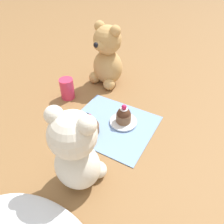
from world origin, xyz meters
name	(u,v)px	position (x,y,z in m)	size (l,w,h in m)	color
ground_plane	(112,125)	(0.00, 0.00, 0.00)	(4.00, 4.00, 0.00)	olive
knitted_placemat	(112,125)	(0.00, 0.00, 0.00)	(0.26, 0.23, 0.01)	#7A9ED1
teddy_bear_cream	(76,151)	(-0.03, 0.21, 0.11)	(0.12, 0.12, 0.22)	silver
teddy_bear_tan	(107,57)	(0.14, -0.21, 0.11)	(0.14, 0.13, 0.24)	tan
cupcake_near_cream_bear	(89,126)	(0.04, 0.06, 0.03)	(0.06, 0.06, 0.07)	brown
saucer_plate	(123,122)	(-0.03, -0.03, 0.01)	(0.09, 0.09, 0.01)	silver
cupcake_near_tan_bear	(124,115)	(-0.03, -0.03, 0.04)	(0.05, 0.05, 0.06)	brown
juice_glass	(67,89)	(0.22, -0.05, 0.04)	(0.05, 0.05, 0.08)	#DB3356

